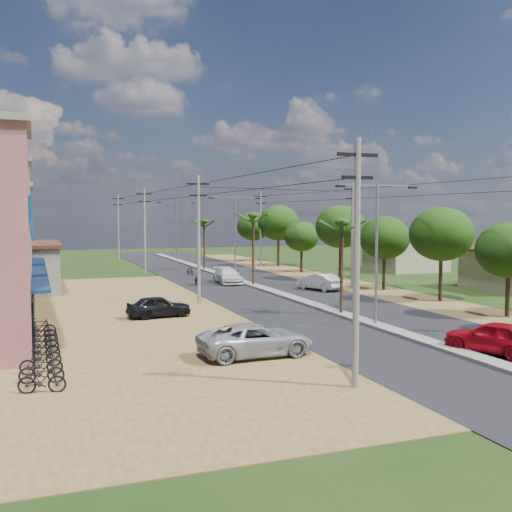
{
  "coord_description": "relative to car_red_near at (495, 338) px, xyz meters",
  "views": [
    {
      "loc": [
        -17.77,
        -28.74,
        6.31
      ],
      "look_at": [
        -1.44,
        15.41,
        3.0
      ],
      "focal_mm": 42.0,
      "sensor_mm": 36.0,
      "label": 1
    }
  ],
  "objects": [
    {
      "name": "ground",
      "position": [
        -1.5,
        7.57,
        -0.75
      ],
      "size": [
        160.0,
        160.0,
        0.0
      ],
      "primitive_type": "plane",
      "color": "black",
      "rests_on": "ground"
    },
    {
      "name": "utility_pole_w_c",
      "position": [
        -8.5,
        41.57,
        4.01
      ],
      "size": [
        1.6,
        0.24,
        9.0
      ],
      "color": "#605E56",
      "rests_on": "ground"
    },
    {
      "name": "dirt_lot_west",
      "position": [
        -16.5,
        15.57,
        -0.73
      ],
      "size": [
        18.0,
        46.0,
        0.04
      ],
      "primitive_type": "cube",
      "color": "brown",
      "rests_on": "ground"
    },
    {
      "name": "moto_rider_west_b",
      "position": [
        -4.46,
        38.42,
        -0.31
      ],
      "size": [
        0.75,
        1.53,
        0.89
      ],
      "primitive_type": "imported",
      "rotation": [
        0.0,
        0.0,
        0.23
      ],
      "color": "black",
      "rests_on": "ground"
    },
    {
      "name": "roadside_sign",
      "position": [
        -9.5,
        4.37,
        -0.29
      ],
      "size": [
        0.3,
        1.1,
        0.92
      ],
      "rotation": [
        0.0,
        0.0,
        -0.21
      ],
      "color": "#AC0F2F",
      "rests_on": "ground"
    },
    {
      "name": "streetlight_near",
      "position": [
        -1.5,
        7.57,
        4.04
      ],
      "size": [
        5.1,
        0.18,
        8.0
      ],
      "color": "gray",
      "rests_on": "ground"
    },
    {
      "name": "house_east_far",
      "position": [
        19.5,
        35.57,
        1.64
      ],
      "size": [
        7.6,
        7.5,
        4.6
      ],
      "color": "gray",
      "rests_on": "ground"
    },
    {
      "name": "median",
      "position": [
        -1.5,
        25.57,
        -0.66
      ],
      "size": [
        1.0,
        90.0,
        0.18
      ],
      "primitive_type": "cube",
      "color": "#605E56",
      "rests_on": "ground"
    },
    {
      "name": "tree_east_h",
      "position": [
        8.0,
        53.57,
        3.89
      ],
      "size": [
        4.4,
        4.4,
        6.52
      ],
      "color": "black",
      "rests_on": "ground"
    },
    {
      "name": "car_white_far",
      "position": [
        -3.0,
        30.19,
        -0.06
      ],
      "size": [
        2.2,
        4.84,
        1.37
      ],
      "primitive_type": "imported",
      "rotation": [
        0.0,
        0.0,
        -0.06
      ],
      "color": "beige",
      "rests_on": "ground"
    },
    {
      "name": "tree_east_f",
      "position": [
        7.7,
        37.57,
        3.14
      ],
      "size": [
        3.8,
        3.8,
        5.52
      ],
      "color": "black",
      "rests_on": "ground"
    },
    {
      "name": "parked_scooter_row",
      "position": [
        -19.16,
        5.98,
        -0.25
      ],
      "size": [
        1.72,
        11.17,
        1.0
      ],
      "color": "black",
      "rests_on": "ground"
    },
    {
      "name": "car_silver_mid",
      "position": [
        2.68,
        23.06,
        -0.06
      ],
      "size": [
        2.73,
        4.44,
        1.38
      ],
      "primitive_type": "imported",
      "rotation": [
        0.0,
        0.0,
        3.47
      ],
      "color": "#9EA0A5",
      "rests_on": "ground"
    },
    {
      "name": "streetlight_far",
      "position": [
        -1.5,
        57.57,
        4.04
      ],
      "size": [
        5.1,
        0.18,
        8.0
      ],
      "color": "gray",
      "rests_on": "ground"
    },
    {
      "name": "utility_pole_w_a",
      "position": [
        -8.5,
        -2.43,
        4.01
      ],
      "size": [
        1.6,
        0.24,
        9.0
      ],
      "color": "#605E56",
      "rests_on": "ground"
    },
    {
      "name": "palm_median_far",
      "position": [
        -1.5,
        43.57,
        4.51
      ],
      "size": [
        2.0,
        2.0,
        5.85
      ],
      "color": "black",
      "rests_on": "ground"
    },
    {
      "name": "palm_median_near",
      "position": [
        -1.5,
        11.57,
        4.79
      ],
      "size": [
        2.0,
        2.0,
        6.15
      ],
      "color": "black",
      "rests_on": "ground"
    },
    {
      "name": "tree_east_e",
      "position": [
        8.1,
        29.57,
        4.34
      ],
      "size": [
        4.8,
        4.8,
        7.14
      ],
      "color": "black",
      "rests_on": "ground"
    },
    {
      "name": "utility_pole_e_b",
      "position": [
        6.0,
        23.57,
        4.01
      ],
      "size": [
        1.6,
        0.24,
        9.0
      ],
      "color": "#605E56",
      "rests_on": "ground"
    },
    {
      "name": "dirt_shoulder_east",
      "position": [
        7.0,
        22.57,
        -0.73
      ],
      "size": [
        5.0,
        90.0,
        0.03
      ],
      "primitive_type": "cube",
      "color": "brown",
      "rests_on": "ground"
    },
    {
      "name": "utility_pole_w_d",
      "position": [
        -8.5,
        62.57,
        4.01
      ],
      "size": [
        1.6,
        0.24,
        9.0
      ],
      "color": "#605E56",
      "rests_on": "ground"
    },
    {
      "name": "tree_east_c",
      "position": [
        8.2,
        14.57,
        4.11
      ],
      "size": [
        4.6,
        4.6,
        6.83
      ],
      "color": "black",
      "rests_on": "ground"
    },
    {
      "name": "tree_east_d",
      "position": [
        7.9,
        21.57,
        3.59
      ],
      "size": [
        4.2,
        4.2,
        6.13
      ],
      "color": "black",
      "rests_on": "ground"
    },
    {
      "name": "streetlight_mid",
      "position": [
        -1.5,
        32.57,
        4.04
      ],
      "size": [
        5.1,
        0.18,
        8.0
      ],
      "color": "gray",
      "rests_on": "ground"
    },
    {
      "name": "car_parked_silver",
      "position": [
        -10.21,
        3.34,
        -0.03
      ],
      "size": [
        5.26,
        2.57,
        1.44
      ],
      "primitive_type": "imported",
      "rotation": [
        0.0,
        0.0,
        1.61
      ],
      "color": "#9EA0A5",
      "rests_on": "ground"
    },
    {
      "name": "moto_rider_west_a",
      "position": [
        -6.03,
        29.7,
        -0.28
      ],
      "size": [
        0.88,
        1.88,
        0.95
      ],
      "primitive_type": "imported",
      "rotation": [
        0.0,
        0.0,
        -0.15
      ],
      "color": "black",
      "rests_on": "ground"
    },
    {
      "name": "palm_median_mid",
      "position": [
        -1.5,
        27.57,
        5.15
      ],
      "size": [
        2.0,
        2.0,
        6.55
      ],
      "color": "black",
      "rests_on": "ground"
    },
    {
      "name": "tree_east_g",
      "position": [
        8.3,
        45.57,
        4.49
      ],
      "size": [
        5.0,
        5.0,
        7.38
      ],
      "color": "black",
      "rests_on": "ground"
    },
    {
      "name": "utility_pole_w_b",
      "position": [
        -8.5,
        19.57,
        4.01
      ],
      "size": [
        1.6,
        0.24,
        9.0
      ],
      "color": "#605E56",
      "rests_on": "ground"
    },
    {
      "name": "road",
      "position": [
        -1.5,
        22.57,
        -0.73
      ],
      "size": [
        12.0,
        110.0,
        0.04
      ],
      "primitive_type": "cube",
      "color": "black",
      "rests_on": "ground"
    },
    {
      "name": "car_parked_dark",
      "position": [
        -12.31,
        14.73,
        -0.09
      ],
      "size": [
        3.99,
        1.88,
        1.32
      ],
      "primitive_type": "imported",
      "rotation": [
        0.0,
        0.0,
        1.65
      ],
      "color": "black",
      "rests_on": "ground"
    },
    {
      "name": "tree_east_b",
      "position": [
        7.8,
        7.57,
        3.36
      ],
      "size": [
        4.0,
        4.0,
        5.83
      ],
      "color": "black",
      "rests_on": "ground"
    },
    {
      "name": "utility_pole_e_c",
      "position": [
        6.0,
        45.57,
        4.01
      ],
      "size": [
        1.6,
        0.24,
        9.0
      ],
      "color": "#605E56",
      "rests_on": "ground"
    },
    {
      "name": "car_red_near",
      "position": [
        0.0,
        0.0,
        0.0
      ],
      "size": [
        3.25,
        4.74,
        1.5
      ],
      "primitive_type": "imported",
      "rotation": [
        0.0,
        0.0,
        3.51
      ],
      "color": "maroon",
      "rests_on": "ground"
    }
  ]
}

